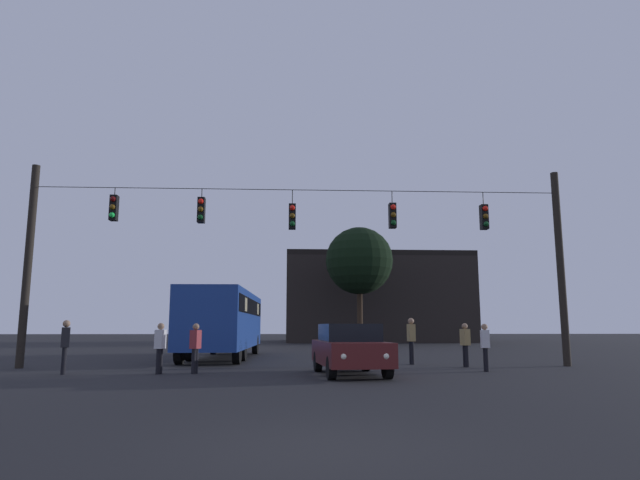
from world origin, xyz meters
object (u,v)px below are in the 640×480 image
(car_near_right, at_px, (350,348))
(tree_left_silhouette, at_px, (359,261))
(pedestrian_crossing_center, at_px, (485,345))
(pedestrian_trailing, at_px, (465,342))
(pedestrian_far_side, at_px, (65,344))
(pedestrian_near_bus, at_px, (411,338))
(pedestrian_crossing_right, at_px, (195,345))
(pedestrian_crossing_left, at_px, (160,345))
(city_bus, at_px, (225,318))

(car_near_right, distance_m, tree_left_silhouette, 27.88)
(pedestrian_crossing_center, xyz_separation_m, pedestrian_trailing, (-0.02, 2.01, 0.02))
(pedestrian_far_side, bearing_deg, pedestrian_trailing, 10.30)
(pedestrian_near_bus, bearing_deg, pedestrian_crossing_right, -153.47)
(car_near_right, bearing_deg, pedestrian_trailing, 33.58)
(car_near_right, bearing_deg, pedestrian_crossing_center, 12.32)
(car_near_right, xyz_separation_m, pedestrian_trailing, (4.53, 3.01, 0.08))
(pedestrian_crossing_left, distance_m, pedestrian_crossing_right, 1.07)
(tree_left_silhouette, bearing_deg, car_near_right, -97.70)
(pedestrian_crossing_right, distance_m, pedestrian_near_bus, 8.54)
(city_bus, xyz_separation_m, car_near_right, (4.91, -9.12, -1.07))
(city_bus, bearing_deg, tree_left_silhouette, 64.40)
(pedestrian_crossing_right, height_order, pedestrian_trailing, pedestrian_trailing)
(car_near_right, height_order, pedestrian_crossing_right, pedestrian_crossing_right)
(pedestrian_trailing, bearing_deg, pedestrian_far_side, -169.70)
(city_bus, relative_size, pedestrian_crossing_right, 7.18)
(car_near_right, height_order, pedestrian_crossing_center, pedestrian_crossing_center)
(city_bus, distance_m, pedestrian_trailing, 11.29)
(pedestrian_near_bus, relative_size, tree_left_silhouette, 0.19)
(pedestrian_crossing_left, bearing_deg, pedestrian_crossing_right, 5.38)
(car_near_right, distance_m, pedestrian_crossing_center, 4.65)
(pedestrian_crossing_left, relative_size, pedestrian_trailing, 0.99)
(city_bus, bearing_deg, car_near_right, -61.70)
(car_near_right, relative_size, pedestrian_trailing, 2.85)
(city_bus, bearing_deg, pedestrian_crossing_center, -40.69)
(car_near_right, bearing_deg, pedestrian_near_bus, 57.37)
(car_near_right, xyz_separation_m, pedestrian_crossing_right, (-4.76, 0.68, 0.06))
(city_bus, xyz_separation_m, pedestrian_far_side, (-3.79, -8.52, -0.94))
(pedestrian_crossing_left, distance_m, pedestrian_far_side, 2.88)
(pedestrian_crossing_left, xyz_separation_m, pedestrian_trailing, (10.35, 2.42, 0.01))
(pedestrian_trailing, bearing_deg, tree_left_silhouette, 92.09)
(pedestrian_crossing_center, distance_m, pedestrian_trailing, 2.01)
(car_near_right, height_order, pedestrian_trailing, pedestrian_trailing)
(pedestrian_crossing_left, distance_m, pedestrian_crossing_center, 10.37)
(pedestrian_crossing_center, bearing_deg, pedestrian_crossing_left, -177.74)
(car_near_right, relative_size, pedestrian_near_bus, 2.51)
(pedestrian_crossing_center, relative_size, pedestrian_far_side, 0.94)
(city_bus, xyz_separation_m, pedestrian_near_bus, (7.79, -4.62, -0.85))
(car_near_right, bearing_deg, city_bus, 118.30)
(city_bus, height_order, pedestrian_near_bus, city_bus)
(city_bus, distance_m, pedestrian_crossing_right, 8.50)
(pedestrian_crossing_center, bearing_deg, car_near_right, -167.68)
(pedestrian_near_bus, bearing_deg, pedestrian_crossing_center, -64.60)
(pedestrian_crossing_center, bearing_deg, pedestrian_trailing, 90.49)
(car_near_right, relative_size, pedestrian_crossing_center, 2.90)
(pedestrian_crossing_left, distance_m, pedestrian_near_bus, 9.54)
(pedestrian_crossing_center, bearing_deg, pedestrian_near_bus, 115.40)
(pedestrian_trailing, distance_m, tree_left_silhouette, 24.71)
(pedestrian_crossing_left, bearing_deg, pedestrian_crossing_center, 2.26)
(pedestrian_crossing_center, xyz_separation_m, tree_left_silhouette, (-0.89, 26.00, 5.89))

